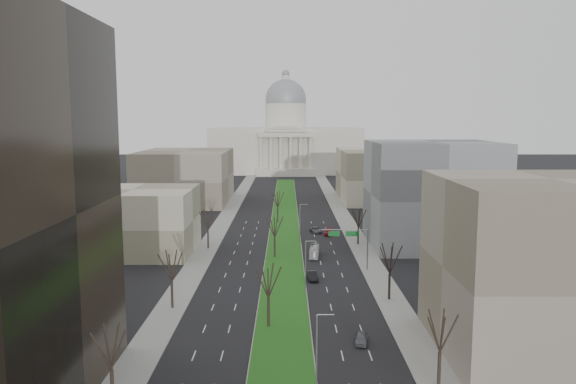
{
  "coord_description": "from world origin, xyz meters",
  "views": [
    {
      "loc": [
        0.6,
        -35.99,
        29.36
      ],
      "look_at": [
        0.89,
        107.11,
        10.43
      ],
      "focal_mm": 35.0,
      "sensor_mm": 36.0,
      "label": 1
    }
  ],
  "objects_px": {
    "car_red": "(328,232)",
    "car_grey_far": "(316,230)",
    "car_grey_near": "(361,338)",
    "box_van": "(314,251)",
    "car_black": "(312,276)"
  },
  "relations": [
    {
      "from": "car_red",
      "to": "box_van",
      "type": "relative_size",
      "value": 0.68
    },
    {
      "from": "box_van",
      "to": "car_red",
      "type": "bearing_deg",
      "value": 83.37
    },
    {
      "from": "car_red",
      "to": "car_grey_far",
      "type": "xyz_separation_m",
      "value": [
        -3.06,
        2.93,
        -0.07
      ]
    },
    {
      "from": "car_grey_near",
      "to": "car_red",
      "type": "height_order",
      "value": "car_red"
    },
    {
      "from": "car_black",
      "to": "car_red",
      "type": "relative_size",
      "value": 0.86
    },
    {
      "from": "car_grey_near",
      "to": "car_grey_far",
      "type": "bearing_deg",
      "value": 101.15
    },
    {
      "from": "car_red",
      "to": "car_grey_far",
      "type": "bearing_deg",
      "value": 143.72
    },
    {
      "from": "car_grey_far",
      "to": "car_black",
      "type": "bearing_deg",
      "value": -102.55
    },
    {
      "from": "car_black",
      "to": "box_van",
      "type": "distance_m",
      "value": 17.48
    },
    {
      "from": "car_red",
      "to": "car_grey_far",
      "type": "distance_m",
      "value": 4.24
    },
    {
      "from": "car_grey_far",
      "to": "box_van",
      "type": "bearing_deg",
      "value": -102.34
    },
    {
      "from": "car_grey_far",
      "to": "car_grey_near",
      "type": "bearing_deg",
      "value": -96.89
    },
    {
      "from": "car_red",
      "to": "car_grey_near",
      "type": "bearing_deg",
      "value": -83.15
    },
    {
      "from": "car_grey_far",
      "to": "box_van",
      "type": "relative_size",
      "value": 0.65
    },
    {
      "from": "car_red",
      "to": "box_van",
      "type": "xyz_separation_m",
      "value": [
        -4.66,
        -22.32,
        0.33
      ]
    }
  ]
}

